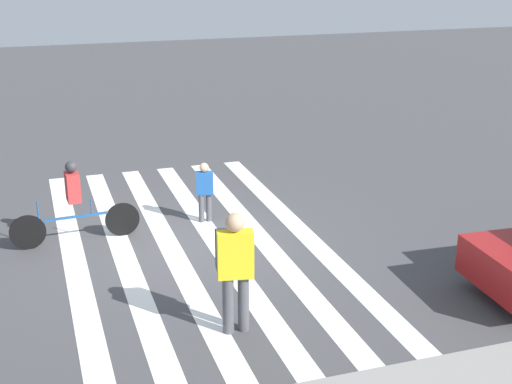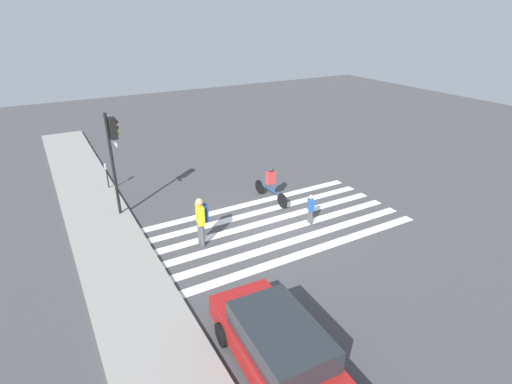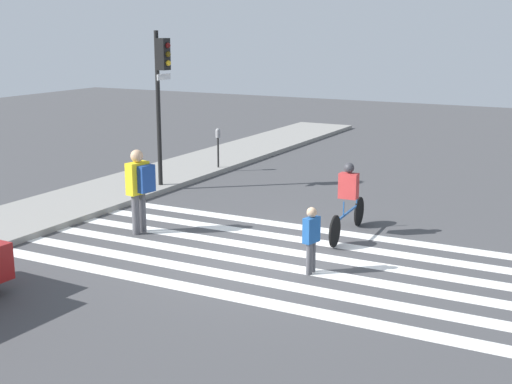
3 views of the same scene
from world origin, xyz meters
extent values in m
plane|color=#444447|center=(0.00, 0.00, 0.00)|extent=(60.00, 60.00, 0.00)
cube|color=white|center=(-2.21, 0.00, 0.00)|extent=(0.41, 10.00, 0.01)
cube|color=white|center=(-1.33, 0.00, 0.00)|extent=(0.41, 10.00, 0.01)
cube|color=white|center=(-0.44, 0.00, 0.00)|extent=(0.41, 10.00, 0.01)
cube|color=white|center=(0.44, 0.00, 0.00)|extent=(0.41, 10.00, 0.01)
cube|color=white|center=(1.33, 0.00, 0.00)|extent=(0.41, 10.00, 0.01)
cube|color=white|center=(2.21, 0.00, 0.00)|extent=(0.41, 10.00, 0.01)
cylinder|color=#4C4C51|center=(0.02, 3.29, 0.44)|extent=(0.17, 0.17, 0.89)
cylinder|color=#4C4C51|center=(0.25, 3.29, 0.44)|extent=(0.17, 0.17, 0.89)
cube|color=yellow|center=(0.14, 3.29, 1.24)|extent=(0.55, 0.32, 0.70)
sphere|color=tan|center=(0.14, 3.29, 1.73)|extent=(0.28, 0.28, 0.28)
cube|color=navy|center=(0.17, 3.08, 1.24)|extent=(0.41, 0.25, 0.59)
cylinder|color=#4C4C51|center=(-0.60, -1.13, 0.30)|extent=(0.11, 0.11, 0.60)
cylinder|color=#4C4C51|center=(-0.44, -1.13, 0.30)|extent=(0.11, 0.11, 0.60)
cube|color=#1E5199|center=(-0.52, -1.13, 0.83)|extent=(0.38, 0.23, 0.47)
sphere|color=tan|center=(-0.52, -1.13, 1.16)|extent=(0.19, 0.19, 0.19)
cylinder|color=black|center=(2.97, -0.79, 0.34)|extent=(0.67, 0.08, 0.67)
cylinder|color=black|center=(1.19, -0.91, 0.34)|extent=(0.67, 0.08, 0.67)
cube|color=#1E4C8C|center=(2.08, -0.85, 0.52)|extent=(1.51, 0.13, 0.04)
cylinder|color=#1E4C8C|center=(1.77, -0.87, 0.68)|extent=(0.03, 0.03, 0.32)
cylinder|color=#1E4C8C|center=(2.74, -0.81, 0.72)|extent=(0.03, 0.03, 0.40)
cube|color=#B73333|center=(2.08, -0.85, 1.11)|extent=(0.27, 0.41, 0.55)
sphere|color=#333338|center=(2.08, -0.85, 1.51)|extent=(0.22, 0.22, 0.22)
cylinder|color=black|center=(-4.68, 2.99, 0.32)|extent=(0.65, 0.23, 0.64)
camera|label=1|loc=(2.75, 12.19, 5.42)|focal=50.00mm
camera|label=2|loc=(-11.75, 7.74, 7.84)|focal=28.00mm
camera|label=3|loc=(-12.02, -6.09, 4.44)|focal=50.00mm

